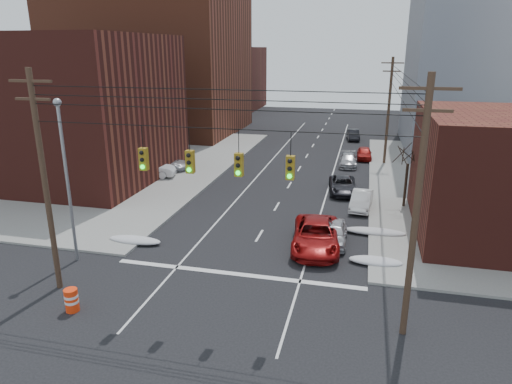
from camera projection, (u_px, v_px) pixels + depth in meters
The scene contains 27 objects.
ground at pixel (194, 346), 18.91m from camera, with size 160.00×160.00×0.00m, color black.
sidewalk_nw at pixel (51, 160), 49.95m from camera, with size 40.00×40.00×0.15m, color gray.
building_brick_tall at pixel (152, 24), 64.24m from camera, with size 24.00×20.00×30.00m, color brown.
building_brick_near at pixel (53, 108), 42.26m from camera, with size 20.00×16.00×13.00m, color #521F18.
building_brick_far at pixel (204, 78), 91.50m from camera, with size 22.00×18.00×12.00m, color #521F18.
building_glass at pixel (481, 53), 75.13m from camera, with size 20.00×18.00×22.00m, color gray.
utility_pole_left at pixel (45, 180), 21.85m from camera, with size 2.20×0.28×11.00m.
utility_pole_right at pixel (417, 207), 18.05m from camera, with size 2.20×0.28×11.00m.
utility_pole_far at pixel (389, 110), 46.79m from camera, with size 2.20×0.28×11.00m.
traffic_signals at pixel (214, 162), 19.48m from camera, with size 17.00×0.42×2.02m.
street_light at pixel (66, 168), 24.93m from camera, with size 0.44×0.44×9.32m.
bare_tree at pixel (406, 179), 34.61m from camera, with size 2.09×2.20×4.93m.
snow_nw at pixel (135, 240), 28.85m from camera, with size 3.50×1.08×0.42m, color silver.
snow_ne at pixel (375, 261), 26.01m from camera, with size 3.00×1.08×0.42m, color silver.
snow_east_far at pixel (375, 232), 30.18m from camera, with size 4.00×1.08×0.42m, color silver.
red_pickup at pixel (316, 235), 27.96m from camera, with size 2.80×6.07×1.69m, color maroon.
parked_car_a at pixel (334, 233), 28.73m from camera, with size 1.62×4.04×1.38m, color silver.
parked_car_b at pixel (361, 200), 34.91m from camera, with size 1.45×4.15×1.37m, color silver.
parked_car_c at pixel (343, 185), 38.76m from camera, with size 2.24×4.85×1.35m, color black.
parked_car_d at pixel (348, 160), 47.58m from camera, with size 1.78×4.37×1.27m, color #9E9FA3.
parked_car_e at pixel (364, 153), 50.57m from camera, with size 1.58×3.92×1.33m, color #9C120E.
parked_car_f at pixel (353, 135), 61.22m from camera, with size 1.45×4.16×1.37m, color black.
lot_car_a at pixel (149, 169), 42.98m from camera, with size 1.68×4.81×1.59m, color silver.
lot_car_b at pixel (168, 163), 45.90m from camera, with size 2.10×4.54×1.26m, color silver.
lot_car_c at pixel (82, 170), 42.97m from camera, with size 1.86×4.58×1.33m, color black.
lot_car_d at pixel (141, 152), 50.05m from camera, with size 1.87×4.64×1.58m, color #B0B0B5.
construction_barrel at pixel (72, 300), 21.30m from camera, with size 0.83×0.83×1.12m.
Camera 1 is at (6.29, -15.05, 11.81)m, focal length 32.00 mm.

